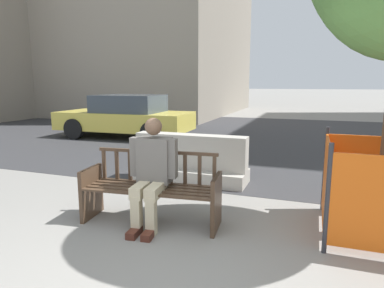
{
  "coord_description": "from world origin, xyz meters",
  "views": [
    {
      "loc": [
        1.19,
        -2.35,
        1.73
      ],
      "look_at": [
        -0.66,
        2.78,
        0.75
      ],
      "focal_mm": 32.0,
      "sensor_mm": 36.0,
      "label": 1
    }
  ],
  "objects_px": {
    "street_bench": "(152,192)",
    "jersey_barrier_centre": "(191,162)",
    "seated_person": "(152,170)",
    "car_taxi_near": "(126,116)"
  },
  "relations": [
    {
      "from": "seated_person",
      "to": "car_taxi_near",
      "type": "bearing_deg",
      "value": 123.13
    },
    {
      "from": "street_bench",
      "to": "seated_person",
      "type": "xyz_separation_m",
      "value": [
        0.04,
        -0.05,
        0.29
      ]
    },
    {
      "from": "street_bench",
      "to": "jersey_barrier_centre",
      "type": "bearing_deg",
      "value": 95.15
    },
    {
      "from": "seated_person",
      "to": "jersey_barrier_centre",
      "type": "xyz_separation_m",
      "value": [
        -0.21,
        1.93,
        -0.35
      ]
    },
    {
      "from": "street_bench",
      "to": "seated_person",
      "type": "height_order",
      "value": "seated_person"
    },
    {
      "from": "street_bench",
      "to": "car_taxi_near",
      "type": "xyz_separation_m",
      "value": [
        -3.82,
        5.85,
        0.28
      ]
    },
    {
      "from": "seated_person",
      "to": "car_taxi_near",
      "type": "distance_m",
      "value": 7.05
    },
    {
      "from": "jersey_barrier_centre",
      "to": "car_taxi_near",
      "type": "relative_size",
      "value": 0.47
    },
    {
      "from": "seated_person",
      "to": "jersey_barrier_centre",
      "type": "height_order",
      "value": "seated_person"
    },
    {
      "from": "seated_person",
      "to": "jersey_barrier_centre",
      "type": "bearing_deg",
      "value": 96.11
    }
  ]
}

